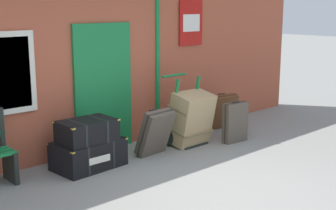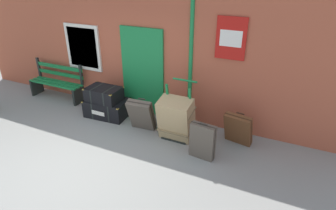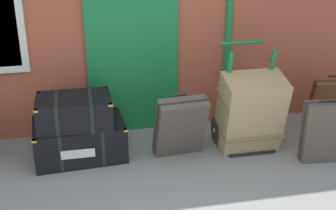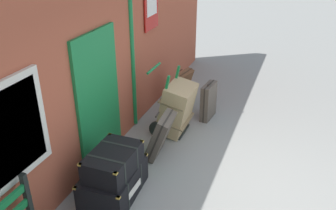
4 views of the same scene
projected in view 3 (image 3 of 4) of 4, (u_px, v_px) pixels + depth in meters
The scene contains 8 objects.
brick_facade at pixel (120, 2), 5.44m from camera, with size 10.40×0.35×3.20m.
steamer_trunk_base at pixel (80, 139), 5.23m from camera, with size 1.05×0.71×0.43m.
steamer_trunk_middle at pixel (74, 111), 5.04m from camera, with size 0.81×0.55×0.33m.
porters_trolley at pixel (244, 122), 5.50m from camera, with size 0.71×0.61×1.20m.
large_brown_trunk at pixel (251, 112), 5.27m from camera, with size 0.70×0.61×0.95m.
suitcase_tan at pixel (332, 103), 5.85m from camera, with size 0.60×0.43×0.71m.
suitcase_brown at pixel (324, 131), 5.09m from camera, with size 0.49×0.21×0.74m.
suitcase_umber at pixel (180, 127), 5.14m from camera, with size 0.58×0.47×0.76m.
Camera 3 is at (-0.55, -2.88, 2.66)m, focal length 49.44 mm.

